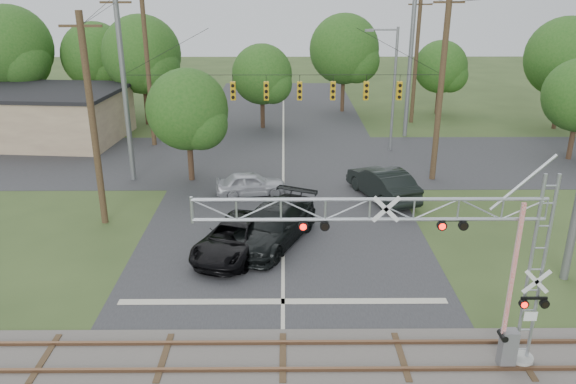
{
  "coord_description": "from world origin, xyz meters",
  "views": [
    {
      "loc": [
        0.06,
        -13.66,
        11.96
      ],
      "look_at": [
        0.21,
        7.5,
        3.9
      ],
      "focal_mm": 35.0,
      "sensor_mm": 36.0,
      "label": 1
    }
  ],
  "objects_px": {
    "pickup_black": "(235,238)",
    "sedan_silver": "(251,184)",
    "crossing_gantry": "(435,251)",
    "traffic_signal_span": "(297,89)",
    "commercial_building": "(12,114)",
    "streetlight": "(392,84)",
    "car_dark": "(272,225)"
  },
  "relations": [
    {
      "from": "crossing_gantry",
      "to": "sedan_silver",
      "type": "relative_size",
      "value": 2.71
    },
    {
      "from": "sedan_silver",
      "to": "crossing_gantry",
      "type": "bearing_deg",
      "value": -165.29
    },
    {
      "from": "traffic_signal_span",
      "to": "sedan_silver",
      "type": "xyz_separation_m",
      "value": [
        -2.76,
        -2.7,
        -5.04
      ]
    },
    {
      "from": "car_dark",
      "to": "commercial_building",
      "type": "bearing_deg",
      "value": 162.41
    },
    {
      "from": "sedan_silver",
      "to": "commercial_building",
      "type": "distance_m",
      "value": 23.03
    },
    {
      "from": "crossing_gantry",
      "to": "traffic_signal_span",
      "type": "bearing_deg",
      "value": 101.75
    },
    {
      "from": "crossing_gantry",
      "to": "streetlight",
      "type": "distance_m",
      "value": 24.93
    },
    {
      "from": "streetlight",
      "to": "crossing_gantry",
      "type": "bearing_deg",
      "value": -97.12
    },
    {
      "from": "sedan_silver",
      "to": "commercial_building",
      "type": "bearing_deg",
      "value": 49.26
    },
    {
      "from": "traffic_signal_span",
      "to": "pickup_black",
      "type": "height_order",
      "value": "traffic_signal_span"
    },
    {
      "from": "commercial_building",
      "to": "streetlight",
      "type": "xyz_separation_m",
      "value": [
        29.02,
        -3.33,
        2.95
      ]
    },
    {
      "from": "crossing_gantry",
      "to": "car_dark",
      "type": "relative_size",
      "value": 1.74
    },
    {
      "from": "sedan_silver",
      "to": "streetlight",
      "type": "relative_size",
      "value": 0.46
    },
    {
      "from": "car_dark",
      "to": "streetlight",
      "type": "height_order",
      "value": "streetlight"
    },
    {
      "from": "crossing_gantry",
      "to": "streetlight",
      "type": "bearing_deg",
      "value": 82.88
    },
    {
      "from": "car_dark",
      "to": "streetlight",
      "type": "distance_m",
      "value": 18.01
    },
    {
      "from": "traffic_signal_span",
      "to": "streetlight",
      "type": "relative_size",
      "value": 2.18
    },
    {
      "from": "sedan_silver",
      "to": "commercial_building",
      "type": "relative_size",
      "value": 0.23
    },
    {
      "from": "commercial_building",
      "to": "streetlight",
      "type": "bearing_deg",
      "value": -1.3
    },
    {
      "from": "pickup_black",
      "to": "streetlight",
      "type": "relative_size",
      "value": 0.63
    },
    {
      "from": "sedan_silver",
      "to": "car_dark",
      "type": "bearing_deg",
      "value": -175.83
    },
    {
      "from": "streetlight",
      "to": "car_dark",
      "type": "bearing_deg",
      "value": -118.1
    },
    {
      "from": "pickup_black",
      "to": "commercial_building",
      "type": "relative_size",
      "value": 0.31
    },
    {
      "from": "traffic_signal_span",
      "to": "pickup_black",
      "type": "xyz_separation_m",
      "value": [
        -3.08,
        -10.25,
        -4.96
      ]
    },
    {
      "from": "traffic_signal_span",
      "to": "sedan_silver",
      "type": "height_order",
      "value": "traffic_signal_span"
    },
    {
      "from": "streetlight",
      "to": "commercial_building",
      "type": "bearing_deg",
      "value": 173.45
    },
    {
      "from": "pickup_black",
      "to": "sedan_silver",
      "type": "bearing_deg",
      "value": 106.83
    },
    {
      "from": "pickup_black",
      "to": "sedan_silver",
      "type": "distance_m",
      "value": 7.55
    },
    {
      "from": "traffic_signal_span",
      "to": "sedan_silver",
      "type": "bearing_deg",
      "value": -135.56
    },
    {
      "from": "crossing_gantry",
      "to": "commercial_building",
      "type": "relative_size",
      "value": 0.62
    },
    {
      "from": "crossing_gantry",
      "to": "car_dark",
      "type": "bearing_deg",
      "value": 119.28
    },
    {
      "from": "crossing_gantry",
      "to": "streetlight",
      "type": "height_order",
      "value": "streetlight"
    }
  ]
}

